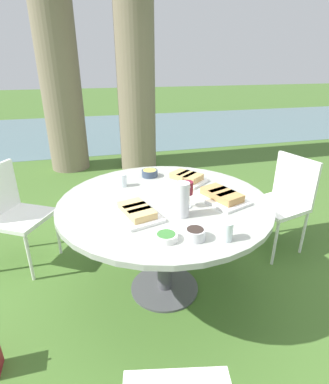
{
  "coord_description": "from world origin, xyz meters",
  "views": [
    {
      "loc": [
        -0.48,
        -1.82,
        1.66
      ],
      "look_at": [
        0.0,
        0.0,
        0.84
      ],
      "focal_mm": 28.0,
      "sensor_mm": 36.0,
      "label": 1
    }
  ],
  "objects_px": {
    "chair_near_left": "(11,209)",
    "chair_far_back": "(284,197)",
    "water_pitcher": "(182,200)",
    "wine_glass": "(187,189)",
    "dining_table": "(164,212)"
  },
  "relations": [
    {
      "from": "chair_near_left",
      "to": "water_pitcher",
      "type": "bearing_deg",
      "value": -37.82
    },
    {
      "from": "water_pitcher",
      "to": "wine_glass",
      "type": "bearing_deg",
      "value": 57.42
    },
    {
      "from": "chair_far_back",
      "to": "wine_glass",
      "type": "height_order",
      "value": "wine_glass"
    },
    {
      "from": "dining_table",
      "to": "water_pitcher",
      "type": "relative_size",
      "value": 6.66
    },
    {
      "from": "dining_table",
      "to": "chair_near_left",
      "type": "distance_m",
      "value": 1.35
    },
    {
      "from": "chair_far_back",
      "to": "dining_table",
      "type": "bearing_deg",
      "value": -165.84
    },
    {
      "from": "dining_table",
      "to": "wine_glass",
      "type": "distance_m",
      "value": 0.29
    },
    {
      "from": "chair_near_left",
      "to": "water_pitcher",
      "type": "distance_m",
      "value": 1.56
    },
    {
      "from": "chair_near_left",
      "to": "wine_glass",
      "type": "bearing_deg",
      "value": -32.91
    },
    {
      "from": "dining_table",
      "to": "wine_glass",
      "type": "height_order",
      "value": "wine_glass"
    },
    {
      "from": "chair_near_left",
      "to": "chair_far_back",
      "type": "xyz_separation_m",
      "value": [
        2.37,
        -0.37,
        0.0
      ]
    },
    {
      "from": "chair_far_back",
      "to": "water_pitcher",
      "type": "relative_size",
      "value": 4.03
    },
    {
      "from": "dining_table",
      "to": "chair_far_back",
      "type": "relative_size",
      "value": 1.65
    },
    {
      "from": "water_pitcher",
      "to": "chair_far_back",
      "type": "bearing_deg",
      "value": 25.51
    },
    {
      "from": "water_pitcher",
      "to": "wine_glass",
      "type": "relative_size",
      "value": 1.23
    }
  ]
}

